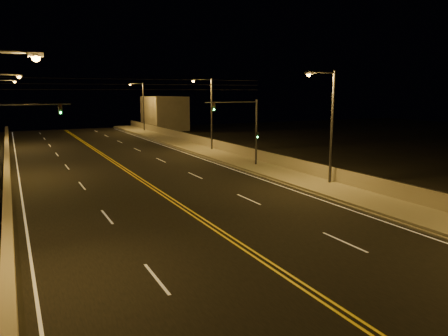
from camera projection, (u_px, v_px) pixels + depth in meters
name	position (u px, v px, depth m)	size (l,w,h in m)	color
road	(180.00, 206.00, 26.57)	(18.00, 120.00, 0.02)	black
sidewalk	(322.00, 187.00, 31.24)	(3.60, 120.00, 0.30)	gray
curb	(300.00, 190.00, 30.44)	(0.14, 120.00, 0.15)	gray
parapet_wall	(340.00, 176.00, 31.84)	(0.30, 120.00, 1.00)	gray
jersey_barrier	(8.00, 218.00, 22.40)	(0.45, 120.00, 0.92)	gray
distant_building_right	(164.00, 113.00, 79.26)	(6.00, 10.00, 5.94)	gray
parapet_rail	(340.00, 169.00, 31.75)	(0.06, 0.06, 120.00)	black
lane_markings	(181.00, 206.00, 26.50)	(17.32, 116.00, 0.00)	silver
streetlight_1	(329.00, 120.00, 31.05)	(2.55, 0.28, 8.31)	#2D2D33
streetlight_2	(209.00, 109.00, 49.36)	(2.55, 0.28, 8.31)	#2D2D33
streetlight_3	(142.00, 103.00, 73.95)	(2.55, 0.28, 8.31)	#2D2D33
traffic_signal_right	(247.00, 125.00, 38.79)	(5.11, 0.31, 6.15)	#2D2D33
traffic_signal_left	(13.00, 135.00, 30.61)	(5.11, 0.31, 6.15)	#2D2D33
overhead_wires	(135.00, 84.00, 33.68)	(22.00, 0.03, 0.83)	black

